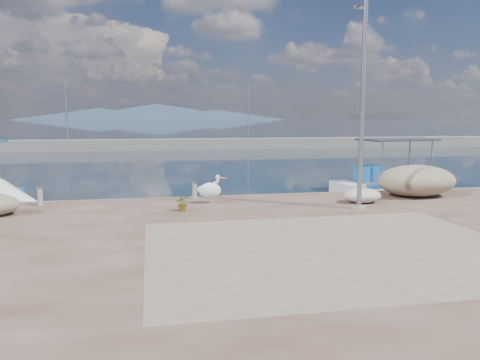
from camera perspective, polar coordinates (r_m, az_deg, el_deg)
name	(u,v)px	position (r m, az deg, el deg)	size (l,w,h in m)	color
ground	(264,239)	(14.23, 2.94, -7.21)	(1400.00, 1400.00, 0.00)	#162635
quay	(346,312)	(8.76, 12.79, -15.41)	(44.00, 22.00, 0.50)	#4E3121
quay_patch	(334,248)	(11.65, 11.39, -8.17)	(9.00, 7.00, 0.01)	gray
breakwater	(179,144)	(53.54, -7.43, 4.35)	(120.00, 2.20, 7.50)	gray
mountains	(154,113)	(663.42, -10.43, 8.06)	(370.00, 280.00, 22.00)	#28384C
boat_right	(394,188)	(24.01, 18.27, -0.89)	(6.59, 2.95, 3.06)	white
pelican	(210,190)	(17.23, -3.63, -1.21)	(1.11, 0.64, 1.06)	tan
lamp_post	(362,113)	(16.49, 14.62, 7.93)	(0.44, 0.96, 7.00)	gray
bollard_near	(195,189)	(18.19, -5.55, -1.14)	(0.23, 0.23, 0.70)	gray
bollard_far	(40,195)	(18.22, -23.20, -1.69)	(0.23, 0.23, 0.71)	gray
potted_plant	(183,203)	(15.95, -6.98, -2.78)	(0.50, 0.43, 0.55)	#33722D
net_pile_c	(416,181)	(20.00, 20.70, -0.07)	(3.20, 2.29, 1.26)	tan
net_pile_d	(362,195)	(17.94, 14.68, -1.84)	(1.42, 1.07, 0.53)	silver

